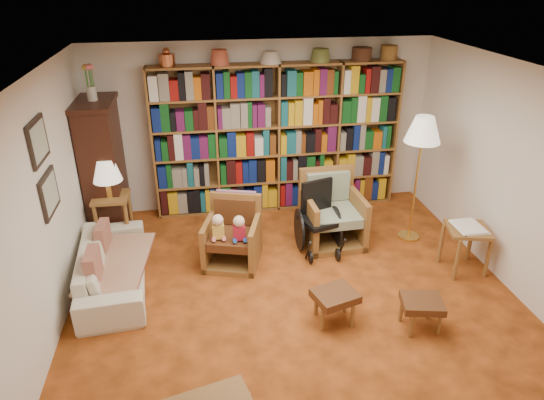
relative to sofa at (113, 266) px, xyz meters
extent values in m
plane|color=#BB551C|center=(2.05, -0.58, -0.26)|extent=(5.00, 5.00, 0.00)
plane|color=silver|center=(2.05, -0.58, 2.24)|extent=(5.00, 5.00, 0.00)
plane|color=silver|center=(2.05, 1.92, 0.99)|extent=(5.00, 0.00, 5.00)
plane|color=silver|center=(2.05, -3.08, 0.99)|extent=(5.00, 0.00, 5.00)
plane|color=silver|center=(-0.45, -0.58, 0.99)|extent=(0.00, 5.00, 5.00)
plane|color=silver|center=(4.55, -0.58, 0.99)|extent=(0.00, 5.00, 5.00)
cube|color=brown|center=(2.25, 1.76, 0.84)|extent=(3.60, 0.30, 2.20)
cube|color=#33160D|center=(-0.21, 1.42, 0.64)|extent=(0.45, 0.90, 1.80)
cube|color=#33160D|center=(-0.21, 1.42, 1.57)|extent=(0.50, 0.95, 0.06)
cylinder|color=beige|center=(-0.21, 1.42, 1.69)|extent=(0.12, 0.12, 0.18)
cube|color=black|center=(-0.43, -0.28, 1.64)|extent=(0.03, 0.52, 0.42)
cube|color=gray|center=(-0.42, -0.28, 1.64)|extent=(0.01, 0.44, 0.34)
cube|color=black|center=(-0.43, -0.28, 1.09)|extent=(0.03, 0.52, 0.42)
cube|color=gray|center=(-0.42, -0.28, 1.09)|extent=(0.01, 0.44, 0.34)
imported|color=beige|center=(0.00, 0.00, 0.00)|extent=(1.83, 0.83, 0.52)
cube|color=beige|center=(0.05, 0.00, 0.04)|extent=(0.82, 1.35, 0.04)
cube|color=maroon|center=(-0.13, 0.35, 0.19)|extent=(0.14, 0.36, 0.35)
cube|color=maroon|center=(-0.13, -0.35, 0.19)|extent=(0.12, 0.39, 0.39)
cube|color=brown|center=(-0.10, 1.02, 0.41)|extent=(0.47, 0.47, 0.04)
cylinder|color=brown|center=(-0.29, 0.83, 0.06)|extent=(0.05, 0.05, 0.65)
cylinder|color=brown|center=(0.09, 0.83, 0.06)|extent=(0.05, 0.05, 0.65)
cylinder|color=brown|center=(-0.29, 1.21, 0.06)|extent=(0.05, 0.05, 0.65)
cylinder|color=brown|center=(0.09, 1.21, 0.06)|extent=(0.05, 0.05, 0.65)
cylinder|color=gold|center=(-0.10, 1.02, 0.53)|extent=(0.12, 0.12, 0.21)
cone|color=beige|center=(-0.10, 1.02, 0.79)|extent=(0.37, 0.37, 0.29)
cube|color=brown|center=(1.42, 0.26, -0.22)|extent=(0.83, 0.84, 0.07)
cube|color=brown|center=(1.12, 0.26, 0.03)|extent=(0.26, 0.68, 0.59)
cube|color=brown|center=(1.71, 0.26, 0.03)|extent=(0.26, 0.68, 0.59)
cube|color=brown|center=(1.42, 0.57, 0.15)|extent=(0.65, 0.26, 0.82)
cube|color=#552C16|center=(1.42, 0.24, 0.10)|extent=(0.65, 0.70, 0.11)
cube|color=#552C16|center=(1.42, 0.50, 0.34)|extent=(0.52, 0.23, 0.35)
cube|color=#D2384D|center=(1.42, 0.60, 0.40)|extent=(0.51, 0.20, 0.37)
cube|color=brown|center=(2.80, 0.56, -0.22)|extent=(0.79, 0.83, 0.08)
cube|color=brown|center=(2.45, 0.56, 0.08)|extent=(0.11, 0.80, 0.68)
cube|color=brown|center=(3.14, 0.56, 0.08)|extent=(0.11, 0.80, 0.68)
cube|color=brown|center=(2.80, 0.91, 0.22)|extent=(0.77, 0.11, 0.96)
cube|color=gray|center=(2.80, 0.53, 0.16)|extent=(0.62, 0.69, 0.13)
cube|color=gray|center=(2.80, 0.84, 0.44)|extent=(0.60, 0.13, 0.40)
cube|color=black|center=(2.57, 0.36, 0.19)|extent=(0.56, 0.56, 0.06)
cube|color=black|center=(2.57, 0.58, 0.43)|extent=(0.44, 0.18, 0.45)
cylinder|color=black|center=(2.32, 0.46, 0.02)|extent=(0.03, 0.55, 0.55)
cylinder|color=black|center=(2.81, 0.46, 0.02)|extent=(0.03, 0.55, 0.55)
cylinder|color=black|center=(2.39, 0.08, -0.18)|extent=(0.03, 0.16, 0.16)
cylinder|color=black|center=(2.74, 0.08, -0.18)|extent=(0.03, 0.16, 0.16)
cylinder|color=gold|center=(3.89, 0.49, -0.25)|extent=(0.29, 0.29, 0.03)
cylinder|color=gold|center=(3.89, 0.49, 0.47)|extent=(0.03, 0.03, 1.46)
cone|color=beige|center=(3.89, 0.49, 1.30)|extent=(0.46, 0.46, 0.33)
cube|color=brown|center=(4.20, -0.36, 0.30)|extent=(0.57, 0.57, 0.04)
cylinder|color=brown|center=(4.00, -0.56, 0.01)|extent=(0.05, 0.05, 0.54)
cylinder|color=brown|center=(4.40, -0.56, 0.01)|extent=(0.05, 0.05, 0.54)
cylinder|color=brown|center=(4.00, -0.16, 0.01)|extent=(0.05, 0.05, 0.54)
cylinder|color=brown|center=(4.40, -0.16, 0.01)|extent=(0.05, 0.05, 0.54)
cube|color=white|center=(4.20, -0.36, 0.34)|extent=(0.38, 0.44, 0.03)
cube|color=#552C16|center=(2.37, -1.05, 0.06)|extent=(0.52, 0.47, 0.09)
cylinder|color=brown|center=(2.21, -1.18, -0.12)|extent=(0.04, 0.04, 0.28)
cylinder|color=brown|center=(2.53, -1.18, -0.12)|extent=(0.04, 0.04, 0.28)
cylinder|color=brown|center=(2.21, -0.92, -0.12)|extent=(0.04, 0.04, 0.28)
cylinder|color=brown|center=(2.53, -0.92, -0.12)|extent=(0.04, 0.04, 0.28)
cube|color=#552C16|center=(3.22, -1.29, 0.05)|extent=(0.47, 0.42, 0.08)
cylinder|color=brown|center=(3.07, -1.42, -0.13)|extent=(0.04, 0.04, 0.27)
cylinder|color=brown|center=(3.37, -1.42, -0.13)|extent=(0.04, 0.04, 0.27)
cylinder|color=brown|center=(3.07, -1.17, -0.13)|extent=(0.04, 0.04, 0.27)
cylinder|color=brown|center=(3.37, -1.17, -0.13)|extent=(0.04, 0.04, 0.27)
camera|label=1|loc=(1.06, -4.98, 3.14)|focal=32.00mm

